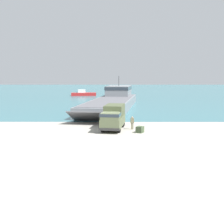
# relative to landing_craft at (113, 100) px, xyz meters

# --- Properties ---
(ground_plane) EXTENTS (240.00, 240.00, 0.00)m
(ground_plane) POSITION_rel_landing_craft_xyz_m (-0.44, -27.71, -1.55)
(ground_plane) COLOR #9E998E
(water_surface) EXTENTS (240.00, 180.00, 0.01)m
(water_surface) POSITION_rel_landing_craft_xyz_m (-0.44, 68.84, -1.54)
(water_surface) COLOR #336B75
(water_surface) RESTS_ON ground_plane
(landing_craft) EXTENTS (12.58, 40.32, 6.76)m
(landing_craft) POSITION_rel_landing_craft_xyz_m (0.00, 0.00, 0.00)
(landing_craft) COLOR gray
(landing_craft) RESTS_ON ground_plane
(military_truck) EXTENTS (3.41, 7.54, 3.07)m
(military_truck) POSITION_rel_landing_craft_xyz_m (0.01, -27.25, 0.03)
(military_truck) COLOR #566042
(military_truck) RESTS_ON ground_plane
(soldier_on_ramp) EXTENTS (0.46, 0.28, 1.68)m
(soldier_on_ramp) POSITION_rel_landing_craft_xyz_m (2.45, -27.54, -0.58)
(soldier_on_ramp) COLOR #6B664C
(soldier_on_ramp) RESTS_ON ground_plane
(moored_boat_a) EXTENTS (8.62, 3.77, 2.12)m
(moored_boat_a) POSITION_rel_landing_craft_xyz_m (-10.31, 38.13, -0.84)
(moored_boat_a) COLOR #B22323
(moored_boat_a) RESTS_ON ground_plane
(cargo_crate) EXTENTS (1.11, 1.17, 0.77)m
(cargo_crate) POSITION_rel_landing_craft_xyz_m (3.26, -29.88, -1.16)
(cargo_crate) COLOR #3D4C33
(cargo_crate) RESTS_ON ground_plane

